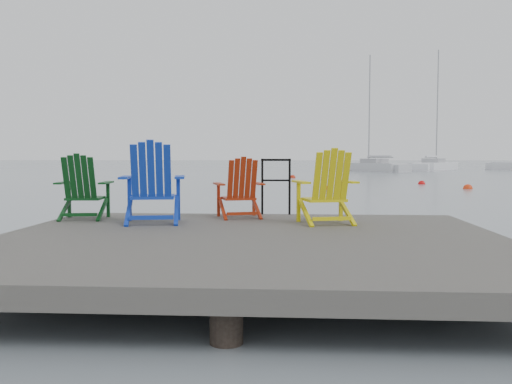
# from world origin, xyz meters

# --- Properties ---
(ground) EXTENTS (400.00, 400.00, 0.00)m
(ground) POSITION_xyz_m (0.00, 0.00, 0.00)
(ground) COLOR slate
(ground) RESTS_ON ground
(dock) EXTENTS (6.00, 5.00, 1.40)m
(dock) POSITION_xyz_m (0.00, 0.00, 0.35)
(dock) COLOR #2F2C2A
(dock) RESTS_ON ground
(handrail) EXTENTS (0.48, 0.04, 0.90)m
(handrail) POSITION_xyz_m (0.25, 2.45, 1.04)
(handrail) COLOR black
(handrail) RESTS_ON dock
(chair_green) EXTENTS (0.81, 0.76, 0.94)m
(chair_green) POSITION_xyz_m (-2.59, 1.56, 0.98)
(chair_green) COLOR #0A3A13
(chair_green) RESTS_ON dock
(chair_blue) EXTENTS (1.00, 0.94, 1.12)m
(chair_blue) POSITION_xyz_m (-1.44, 1.16, 1.06)
(chair_blue) COLOR #1032AD
(chair_blue) RESTS_ON dock
(chair_red) EXTENTS (0.84, 0.80, 0.90)m
(chair_red) POSITION_xyz_m (-0.28, 1.90, 0.95)
(chair_red) COLOR #97220B
(chair_red) RESTS_ON dock
(chair_yellow) EXTENTS (0.93, 0.88, 1.01)m
(chair_yellow) POSITION_xyz_m (0.99, 1.25, 1.01)
(chair_yellow) COLOR #D8CA0C
(chair_yellow) RESTS_ON dock
(sailboat_near) EXTENTS (6.11, 8.34, 11.58)m
(sailboat_near) POSITION_xyz_m (8.36, 47.22, 0.36)
(sailboat_near) COLOR silver
(sailboat_near) RESTS_ON ground
(sailboat_mid) EXTENTS (6.92, 9.43, 12.96)m
(sailboat_mid) POSITION_xyz_m (15.72, 52.24, 0.35)
(sailboat_mid) COLOR white
(sailboat_mid) RESTS_ON ground
(buoy_a) EXTENTS (0.41, 0.41, 0.41)m
(buoy_a) POSITION_xyz_m (8.33, 18.26, 0.00)
(buoy_a) COLOR red
(buoy_a) RESTS_ON ground
(buoy_b) EXTENTS (0.40, 0.40, 0.40)m
(buoy_b) POSITION_xyz_m (2.12, 17.25, 0.00)
(buoy_b) COLOR #F23D0E
(buoy_b) RESTS_ON ground
(buoy_c) EXTENTS (0.37, 0.37, 0.37)m
(buoy_c) POSITION_xyz_m (7.28, 22.30, 0.00)
(buoy_c) COLOR red
(buoy_c) RESTS_ON ground
(buoy_d) EXTENTS (0.39, 0.39, 0.39)m
(buoy_d) POSITION_xyz_m (0.61, 30.22, 0.00)
(buoy_d) COLOR red
(buoy_d) RESTS_ON ground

